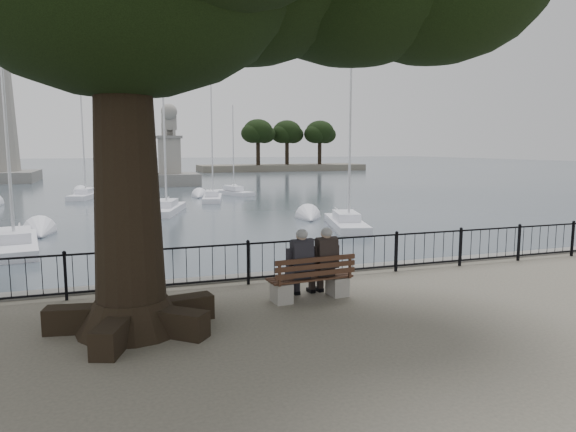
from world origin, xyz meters
name	(u,v)px	position (x,y,z in m)	size (l,w,h in m)	color
harbor	(282,295)	(0.00, 3.00, -0.50)	(260.00, 260.00, 1.20)	slate
railing	(288,258)	(0.00, 2.50, 0.56)	(22.06, 0.06, 1.00)	black
bench	(311,284)	(-0.02, 0.89, 0.34)	(1.89, 0.71, 0.98)	gray
person_left	(299,267)	(-0.27, 0.97, 0.71)	(0.47, 0.79, 1.55)	black
person_right	(323,264)	(0.31, 1.02, 0.71)	(0.47, 0.79, 1.55)	black
lion_monument	(170,165)	(2.00, 49.93, 1.28)	(6.15, 6.15, 9.03)	slate
sailboat_a	(16,243)	(-7.92, 14.37, -0.68)	(2.43, 5.95, 11.03)	white
sailboat_b	(166,207)	(-0.83, 24.83, -0.64)	(3.26, 5.98, 12.76)	white
sailboat_c	(346,221)	(7.65, 15.47, -0.67)	(2.94, 5.82, 11.53)	white
sailboat_f	(212,197)	(3.41, 31.44, -0.70)	(2.43, 5.16, 9.48)	white
sailboat_g	(233,192)	(6.10, 35.89, -0.73)	(3.07, 4.76, 8.05)	white
sailboat_h	(86,194)	(-6.26, 36.90, -0.63)	(2.91, 5.56, 12.68)	white
far_shore	(286,148)	(25.54, 79.46, 3.00)	(30.00, 8.60, 9.18)	#59554A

